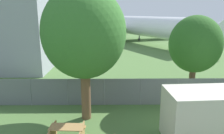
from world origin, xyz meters
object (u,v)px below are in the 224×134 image
at_px(airplane, 134,26).
at_px(portable_cabin, 214,116).
at_px(tree_left_of_cabin, 84,33).
at_px(tree_behind_benches, 195,45).
at_px(picnic_bench_near_cabin, 67,132).

distance_m(airplane, portable_cabin, 39.06).
xyz_separation_m(tree_left_of_cabin, tree_behind_benches, (7.48, 2.95, -1.07)).
xyz_separation_m(picnic_bench_near_cabin, tree_behind_benches, (8.21, 5.37, 3.65)).
xyz_separation_m(airplane, tree_left_of_cabin, (-6.87, -36.52, 1.61)).
relative_size(picnic_bench_near_cabin, tree_behind_benches, 0.29).
height_order(airplane, portable_cabin, airplane).
distance_m(airplane, tree_left_of_cabin, 37.20).
bearing_deg(airplane, tree_behind_benches, -25.98).
bearing_deg(tree_behind_benches, portable_cabin, -98.92).
xyz_separation_m(airplane, picnic_bench_near_cabin, (-7.60, -38.94, -3.11)).
distance_m(airplane, tree_behind_benches, 33.59).
bearing_deg(portable_cabin, tree_left_of_cabin, 156.04).
relative_size(picnic_bench_near_cabin, tree_left_of_cabin, 0.23).
height_order(portable_cabin, picnic_bench_near_cabin, portable_cabin).
bearing_deg(airplane, portable_cabin, -27.37).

